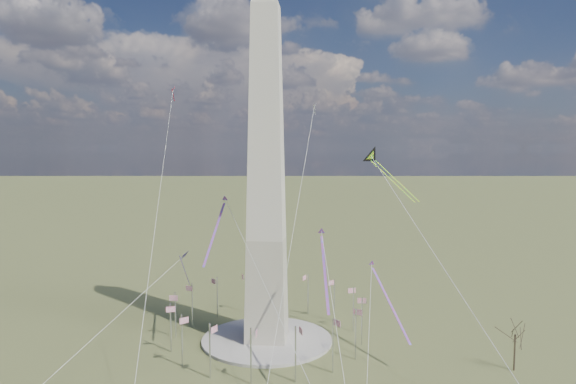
{
  "coord_description": "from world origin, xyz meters",
  "views": [
    {
      "loc": [
        19.4,
        -136.85,
        53.17
      ],
      "look_at": [
        5.86,
        0.0,
        41.53
      ],
      "focal_mm": 32.0,
      "sensor_mm": 36.0,
      "label": 1
    }
  ],
  "objects": [
    {
      "name": "ground",
      "position": [
        0.0,
        0.0,
        0.0
      ],
      "size": [
        2000.0,
        2000.0,
        0.0
      ],
      "primitive_type": "plane",
      "color": "#4D552A",
      "rests_on": "ground"
    },
    {
      "name": "tree_near",
      "position": [
        61.77,
        -12.9,
        9.52
      ],
      "size": [
        7.63,
        7.63,
        13.36
      ],
      "color": "#47362B",
      "rests_on": "ground"
    },
    {
      "name": "kite_delta_black",
      "position": [
        29.1,
        6.22,
        50.24
      ],
      "size": [
        15.32,
        15.12,
        14.42
      ],
      "rotation": [
        0.0,
        0.0,
        3.94
      ],
      "color": "black",
      "rests_on": "ground"
    },
    {
      "name": "plaza",
      "position": [
        0.0,
        0.0,
        0.4
      ],
      "size": [
        36.0,
        36.0,
        0.8
      ],
      "primitive_type": "cylinder",
      "color": "#A29B94",
      "rests_on": "ground"
    },
    {
      "name": "kite_small_white",
      "position": [
        10.62,
        47.74,
        68.12
      ],
      "size": [
        1.18,
        1.8,
        3.91
      ],
      "rotation": [
        0.0,
        0.0,
        2.59
      ],
      "color": "white",
      "rests_on": "ground"
    },
    {
      "name": "kite_streamer_mid",
      "position": [
        -13.29,
        -0.41,
        33.51
      ],
      "size": [
        2.17,
        23.06,
        15.83
      ],
      "rotation": [
        0.0,
        0.0,
        3.12
      ],
      "color": "#E2234D",
      "rests_on": "ground"
    },
    {
      "name": "flagpole_ring",
      "position": [
        -0.0,
        -0.0,
        7.27
      ],
      "size": [
        54.4,
        54.4,
        13.0
      ],
      "color": "silver",
      "rests_on": "ground"
    },
    {
      "name": "washington_monument",
      "position": [
        0.0,
        0.0,
        47.95
      ],
      "size": [
        15.56,
        15.56,
        100.0
      ],
      "color": "#AFA593",
      "rests_on": "plaza"
    },
    {
      "name": "kite_small_red",
      "position": [
        -37.57,
        37.02,
        73.11
      ],
      "size": [
        1.41,
        1.93,
        4.9
      ],
      "rotation": [
        0.0,
        0.0,
        2.92
      ],
      "color": "red",
      "rests_on": "ground"
    },
    {
      "name": "kite_diamond_purple",
      "position": [
        -26.27,
        10.17,
        20.37
      ],
      "size": [
        2.39,
        3.54,
        10.49
      ],
      "rotation": [
        0.0,
        0.0,
        2.47
      ],
      "color": "navy",
      "rests_on": "ground"
    },
    {
      "name": "kite_streamer_left",
      "position": [
        16.14,
        -20.34,
        27.96
      ],
      "size": [
        3.61,
        21.65,
        14.87
      ],
      "rotation": [
        0.0,
        0.0,
        3.25
      ],
      "color": "#E2234D",
      "rests_on": "ground"
    },
    {
      "name": "kite_streamer_right",
      "position": [
        31.49,
        -2.58,
        16.16
      ],
      "size": [
        9.46,
        21.99,
        15.81
      ],
      "rotation": [
        0.0,
        0.0,
        3.51
      ],
      "color": "#E2234D",
      "rests_on": "ground"
    }
  ]
}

